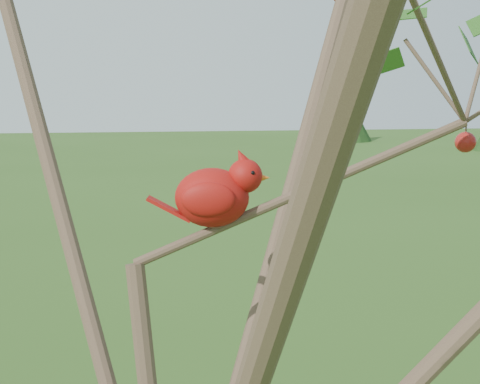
% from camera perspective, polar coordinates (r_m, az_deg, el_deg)
% --- Properties ---
extents(crabapple_tree, '(2.35, 2.05, 2.95)m').
position_cam_1_polar(crabapple_tree, '(1.06, -4.90, 1.36)').
color(crabapple_tree, '#453025').
rests_on(crabapple_tree, ground).
extents(cardinal, '(0.22, 0.13, 0.15)m').
position_cam_1_polar(cardinal, '(1.19, -2.06, -0.21)').
color(cardinal, '#A5130E').
rests_on(cardinal, ground).
extents(distant_trees, '(36.75, 16.02, 2.91)m').
position_cam_1_polar(distant_trees, '(25.89, -15.21, 6.06)').
color(distant_trees, '#453025').
rests_on(distant_trees, ground).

